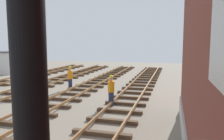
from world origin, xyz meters
name	(u,v)px	position (x,y,z in m)	size (l,w,h in m)	color
signal_mast	(30,132)	(2.52, -2.56, 3.26)	(0.36, 0.40, 5.18)	black
control_hut	(10,62)	(-16.77, 20.42, 1.39)	(3.00, 3.80, 2.76)	silver
utility_pole_far	(33,37)	(-18.01, 27.33, 4.71)	(1.80, 0.24, 9.04)	brown
track_worker_foreground	(111,91)	(-0.26, 9.05, 0.93)	(0.40, 0.40, 1.87)	#262D4C
track_worker_distant	(70,78)	(-4.82, 12.95, 0.93)	(0.40, 0.40, 1.87)	#262D4C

